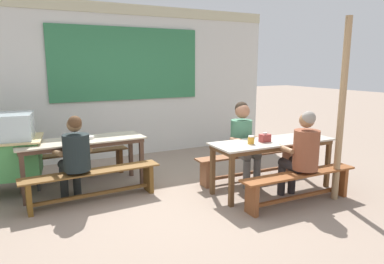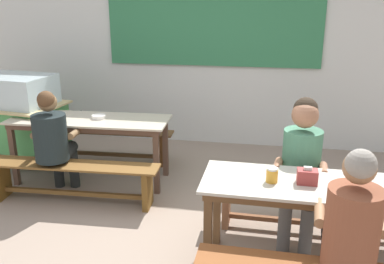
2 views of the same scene
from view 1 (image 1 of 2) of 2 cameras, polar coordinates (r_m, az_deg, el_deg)
The scene contains 15 objects.
ground_plane at distance 4.98m, azimuth -2.61°, elevation -10.77°, with size 40.00×40.00×0.00m, color gray.
backdrop_wall at distance 7.11m, azimuth -11.56°, elevation 8.56°, with size 6.61×0.23×2.99m.
dining_table_far at distance 5.39m, azimuth -17.59°, elevation -2.02°, with size 1.85×0.70×0.76m.
dining_table_near at distance 5.20m, azimuth 13.11°, elevation -2.22°, with size 1.89×0.65×0.76m.
bench_far_back at distance 6.03m, azimuth -18.54°, elevation -4.53°, with size 1.72×0.32×0.44m.
bench_far_front at distance 4.95m, azimuth -15.91°, elevation -7.77°, with size 1.86×0.38×0.44m.
bench_near_back at distance 5.74m, azimuth 9.30°, elevation -4.82°, with size 1.87×0.28×0.44m.
bench_near_front at distance 4.89m, azimuth 17.20°, elevation -7.97°, with size 1.78×0.29×0.44m.
person_right_near_table at distance 5.49m, azimuth 8.39°, elevation -0.79°, with size 0.47×0.59×1.28m.
person_near_front at distance 4.89m, azimuth 17.65°, elevation -3.03°, with size 0.47×0.60×1.26m.
person_left_back_turned at distance 4.87m, azimuth -18.65°, elevation -3.48°, with size 0.50×0.60×1.20m.
tissue_box at distance 5.07m, azimuth 11.87°, elevation -0.95°, with size 0.15×0.10×0.13m.
condiment_jar at distance 4.90m, azimuth 9.66°, elevation -1.29°, with size 0.09×0.09×0.11m.
soup_bowl at distance 5.41m, azimuth -16.56°, elevation -0.82°, with size 0.16×0.16×0.04m, color silver.
wooden_support_post at distance 5.05m, azimuth 23.31°, elevation 3.09°, with size 0.09×0.09×2.46m, color #A2815B.
Camera 1 is at (-1.90, -4.22, 1.85)m, focal length 32.51 mm.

